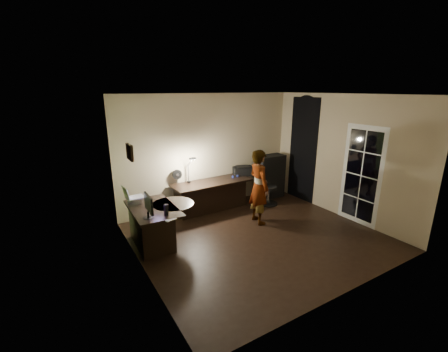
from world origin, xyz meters
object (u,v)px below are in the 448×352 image
desk_right (212,196)px  office_chair (268,187)px  monitor (148,210)px  person (259,187)px  cabinet (270,176)px  desk_left (154,226)px

desk_right → office_chair: size_ratio=2.16×
monitor → office_chair: (3.29, 0.89, -0.42)m
desk_right → person: person is taller
monitor → person: person is taller
cabinet → office_chair: size_ratio=1.29×
desk_right → monitor: size_ratio=4.29×
office_chair → person: 1.16m
desk_right → monitor: monitor is taller
desk_left → cabinet: 3.56m
cabinet → person: person is taller
person → cabinet: bearing=-41.9°
cabinet → office_chair: cabinet is taller
cabinet → person: size_ratio=0.71×
monitor → cabinet: bearing=21.8°
desk_right → monitor: 2.34m
cabinet → desk_right: bearing=-178.8°
desk_right → monitor: (-1.90, -1.26, 0.51)m
desk_right → cabinet: 1.76m
desk_left → office_chair: office_chair is taller
office_chair → cabinet: bearing=31.8°
desk_left → office_chair: 3.12m
desk_left → desk_right: size_ratio=0.66×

